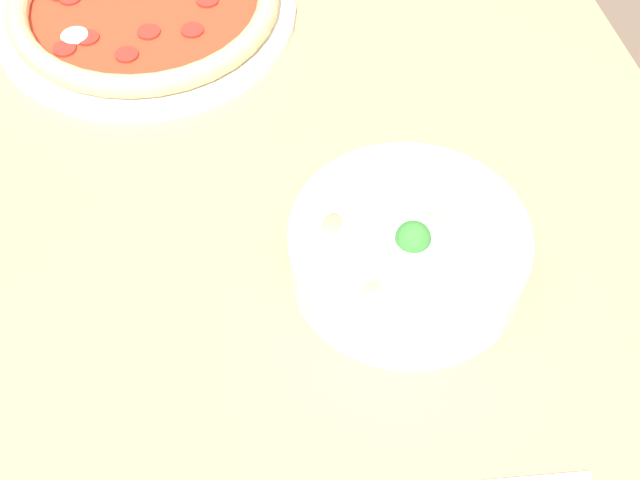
# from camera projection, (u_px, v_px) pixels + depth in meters

# --- Properties ---
(ground_plane) EXTENTS (8.00, 8.00, 0.00)m
(ground_plane) POSITION_uv_depth(u_px,v_px,m) (284.00, 437.00, 1.51)
(ground_plane) COLOR brown
(dining_table) EXTENTS (1.38, 0.87, 0.73)m
(dining_table) POSITION_uv_depth(u_px,v_px,m) (266.00, 197.00, 1.01)
(dining_table) COLOR tan
(dining_table) RESTS_ON ground_plane
(pizza) EXTENTS (0.35, 0.35, 0.04)m
(pizza) POSITION_uv_depth(u_px,v_px,m) (145.00, 6.00, 1.04)
(pizza) COLOR white
(pizza) RESTS_ON dining_table
(bowl) EXTENTS (0.22, 0.22, 0.07)m
(bowl) POSITION_uv_depth(u_px,v_px,m) (408.00, 248.00, 0.80)
(bowl) COLOR white
(bowl) RESTS_ON dining_table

